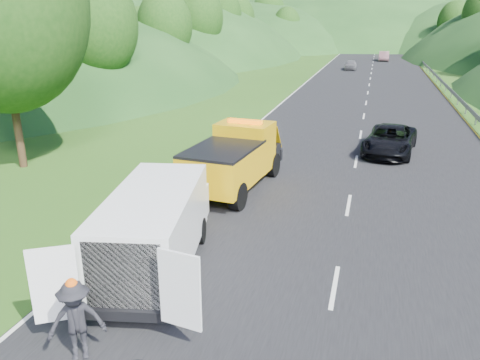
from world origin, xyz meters
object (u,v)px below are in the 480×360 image
(worker, at_px, (81,358))
(passing_suv, at_px, (389,153))
(tow_truck, at_px, (235,158))
(woman, at_px, (144,218))
(white_van, at_px, (156,225))
(child, at_px, (142,248))
(suitcase, at_px, (101,220))

(worker, bearing_deg, passing_suv, 38.62)
(tow_truck, relative_size, woman, 4.13)
(white_van, height_order, child, white_van)
(worker, height_order, suitcase, worker)
(suitcase, bearing_deg, child, -25.78)
(worker, relative_size, passing_suv, 0.35)
(tow_truck, bearing_deg, passing_suv, 54.90)
(suitcase, distance_m, passing_suv, 15.68)
(woman, distance_m, passing_suv, 14.19)
(tow_truck, relative_size, white_van, 0.92)
(suitcase, xyz_separation_m, passing_suv, (9.56, 12.43, -0.28))
(woman, relative_size, passing_suv, 0.30)
(white_van, bearing_deg, worker, -100.41)
(white_van, bearing_deg, woman, 111.75)
(white_van, distance_m, suitcase, 3.77)
(tow_truck, height_order, suitcase, tow_truck)
(tow_truck, distance_m, woman, 4.73)
(tow_truck, bearing_deg, worker, -85.11)
(tow_truck, xyz_separation_m, woman, (-2.23, -3.96, -1.32))
(tow_truck, xyz_separation_m, white_van, (-0.20, -7.06, 0.02))
(woman, bearing_deg, passing_suv, -31.14)
(child, xyz_separation_m, suitcase, (-2.00, 0.97, 0.28))
(worker, xyz_separation_m, passing_suv, (6.46, 18.30, 0.00))
(woman, distance_m, worker, 7.28)
(suitcase, height_order, passing_suv, passing_suv)
(white_van, height_order, worker, white_van)
(child, bearing_deg, suitcase, -177.61)
(white_van, distance_m, woman, 3.93)
(child, relative_size, worker, 0.60)
(tow_truck, bearing_deg, woman, -113.72)
(white_van, xyz_separation_m, worker, (0.07, -3.88, -1.33))
(child, height_order, passing_suv, passing_suv)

